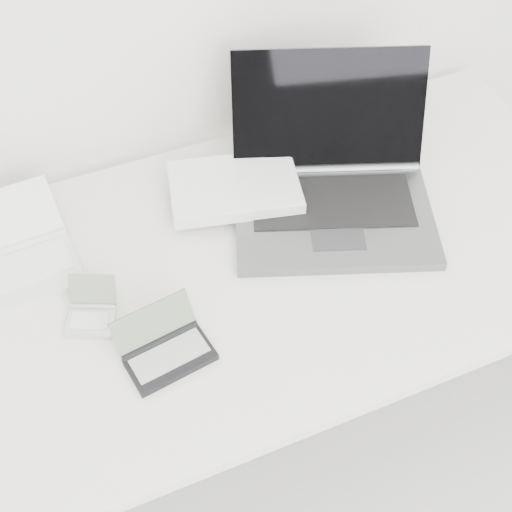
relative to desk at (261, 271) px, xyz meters
name	(u,v)px	position (x,y,z in m)	size (l,w,h in m)	color
desk	(261,271)	(0.00, 0.00, 0.00)	(1.60, 0.80, 0.73)	white
laptop_large	(306,187)	(0.16, 0.11, 0.09)	(0.63, 0.54, 0.28)	slate
netbook_open_white	(18,259)	(-0.48, 0.18, 0.06)	(0.24, 0.30, 0.07)	white
pda_silver	(91,313)	(-0.37, -0.01, 0.06)	(0.13, 0.14, 0.07)	silver
palmtop_charcoal	(166,350)	(-0.26, -0.15, 0.06)	(0.18, 0.15, 0.08)	black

